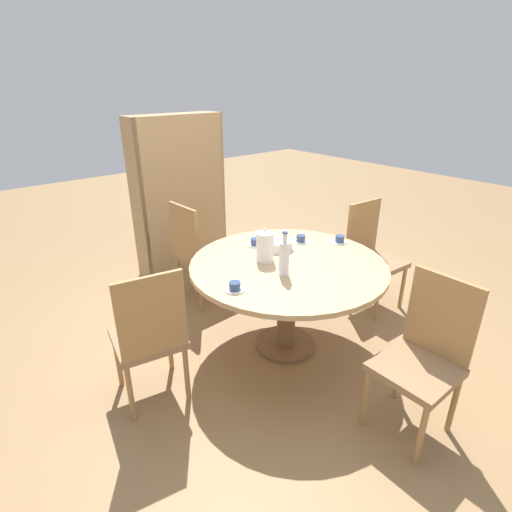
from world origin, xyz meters
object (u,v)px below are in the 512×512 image
(chair_b, at_px, (150,335))
(cake_main, at_px, (279,245))
(coffee_pot, at_px, (265,246))
(cup_a, at_px, (340,240))
(chair_c, at_px, (424,355))
(cup_b, at_px, (255,243))
(chair_a, at_px, (198,251))
(chair_d, at_px, (372,254))
(cup_c, at_px, (301,239))
(bookshelf, at_px, (181,200))
(water_bottle, at_px, (284,258))
(cup_d, at_px, (235,287))

(chair_b, distance_m, cake_main, 1.21)
(coffee_pot, height_order, cake_main, coffee_pot)
(coffee_pot, distance_m, cup_a, 0.72)
(chair_c, bearing_deg, cup_b, -178.30)
(cup_b, bearing_deg, chair_b, -166.05)
(chair_a, height_order, chair_d, same)
(chair_b, bearing_deg, coffee_pot, -168.86)
(cake_main, bearing_deg, chair_c, -93.39)
(cup_a, bearing_deg, cup_c, 137.74)
(bookshelf, xyz_separation_m, water_bottle, (-0.33, -1.90, 0.07))
(water_bottle, distance_m, cup_d, 0.40)
(chair_c, relative_size, water_bottle, 3.07)
(cake_main, distance_m, cup_a, 0.52)
(cup_a, bearing_deg, chair_c, -117.09)
(cake_main, height_order, cup_c, cake_main)
(chair_a, bearing_deg, cup_c, -152.57)
(chair_d, height_order, bookshelf, bookshelf)
(chair_a, relative_size, coffee_pot, 3.75)
(chair_d, bearing_deg, cup_d, -173.34)
(cake_main, bearing_deg, cup_a, -24.84)
(chair_d, xyz_separation_m, cup_c, (-0.70, 0.23, 0.25))
(chair_c, distance_m, cup_c, 1.34)
(cup_d, bearing_deg, water_bottle, -6.43)
(chair_a, relative_size, cup_a, 7.30)
(cup_d, bearing_deg, chair_d, 2.42)
(cup_a, xyz_separation_m, cup_d, (-1.15, -0.09, 0.00))
(coffee_pot, relative_size, cup_c, 1.95)
(chair_b, xyz_separation_m, chair_c, (1.10, -1.20, 0.00))
(cup_b, xyz_separation_m, cup_d, (-0.58, -0.49, 0.00))
(chair_a, relative_size, cake_main, 4.15)
(coffee_pot, relative_size, cup_a, 1.95)
(chair_c, relative_size, cake_main, 4.15)
(chair_c, bearing_deg, cup_c, 167.29)
(chair_a, height_order, coffee_pot, coffee_pot)
(coffee_pot, height_order, cup_b, coffee_pot)
(chair_d, distance_m, cup_c, 0.77)
(chair_c, height_order, cake_main, chair_c)
(chair_a, distance_m, cup_c, 0.99)
(chair_a, distance_m, cake_main, 0.90)
(chair_a, distance_m, bookshelf, 0.83)
(chair_d, xyz_separation_m, cup_d, (-1.61, -0.07, 0.25))
(chair_a, bearing_deg, cup_d, 156.61)
(chair_d, height_order, cup_d, chair_d)
(chair_a, xyz_separation_m, chair_b, (-0.94, -0.91, 0.00))
(bookshelf, bearing_deg, cup_b, 84.22)
(coffee_pot, bearing_deg, cake_main, 21.40)
(chair_c, distance_m, water_bottle, 1.02)
(chair_c, height_order, cup_a, chair_c)
(chair_b, relative_size, chair_c, 1.00)
(cup_d, bearing_deg, coffee_pot, 25.72)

